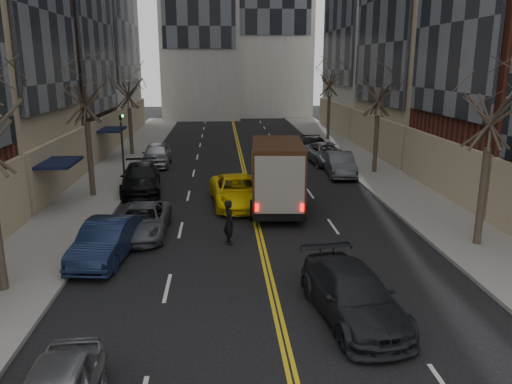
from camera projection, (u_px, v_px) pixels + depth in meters
sidewalk_left at (115, 170)px, 34.69m from camera, size 4.00×66.00×0.15m
sidewalk_right at (368, 166)px, 35.94m from camera, size 4.00×66.00×0.15m
tree_lf_mid at (83, 77)px, 26.31m from camera, size 3.20×3.20×8.91m
tree_lf_far at (128, 80)px, 39.00m from camera, size 3.20×3.20×8.12m
tree_rt_near at (495, 87)px, 18.88m from camera, size 3.20×3.20×8.71m
tree_rt_mid at (380, 81)px, 32.47m from camera, size 3.20×3.20×8.32m
tree_rt_far at (330, 69)px, 46.80m from camera, size 3.20×3.20×9.11m
traffic_signal at (122, 142)px, 29.28m from camera, size 0.29×0.26×4.70m
ups_truck at (277, 175)px, 25.26m from camera, size 3.03×6.67×3.56m
observer_sedan at (353, 295)px, 14.61m from camera, size 2.75×5.35×1.48m
taxi at (237, 191)px, 26.26m from camera, size 3.05×5.75×1.54m
pedestrian at (229, 222)px, 20.64m from camera, size 0.61×0.77×1.87m
parked_lf_b at (106, 241)px, 18.98m from camera, size 2.17×4.78×1.52m
parked_lf_c at (142, 221)px, 21.75m from camera, size 2.20×4.73×1.31m
parked_lf_d at (141, 178)px, 29.05m from camera, size 2.88×5.70×1.59m
parked_lf_e at (157, 154)px, 36.47m from camera, size 2.03×4.88×1.65m
parked_rt_a at (340, 164)px, 33.21m from camera, size 1.99×4.82×1.55m
parked_rt_b at (327, 154)px, 37.16m from camera, size 3.12×5.71×1.52m
parked_rt_c at (316, 146)px, 41.40m from camera, size 1.96×4.53×1.30m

